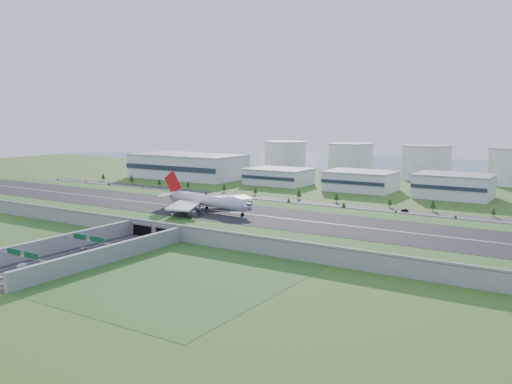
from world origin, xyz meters
The scene contains 24 objects.
ground centered at (0.00, 0.00, 0.00)m, with size 1200.00×1200.00×0.00m, color #2D591B.
airfield_deck centered at (0.00, -0.09, 4.12)m, with size 520.00×100.00×9.20m.
underpass_road centered at (0.00, -99.42, 3.43)m, with size 38.80×120.40×8.00m.
sign_gantry_near centered at (0.00, -95.04, 6.95)m, with size 38.70×0.70×9.80m.
sign_gantry_far centered at (0.00, -130.04, 6.95)m, with size 38.70×0.70×9.80m.
north_expressway centered at (0.00, 95.00, 0.06)m, with size 560.00×36.00×0.12m, color #28282B.
tree_row centered at (15.66, 97.50, 4.51)m, with size 499.74×48.62×8.50m.
hangar_west centered at (-170.00, 185.00, 12.50)m, with size 120.00×60.00×25.00m, color silver.
hangar_mid_a centered at (-60.00, 190.00, 7.50)m, with size 58.00×42.00×15.00m, color silver.
hangar_mid_b centered at (25.00, 190.00, 8.50)m, with size 58.00×42.00×17.00m, color silver.
hangar_mid_c centered at (105.00, 190.00, 9.50)m, with size 58.00×42.00×19.00m, color silver.
fuel_tank_a centered at (-120.00, 310.00, 17.50)m, with size 50.00×50.00×35.00m, color silver.
fuel_tank_b centered at (-35.00, 310.00, 17.50)m, with size 50.00×50.00×35.00m, color silver.
fuel_tank_c centered at (50.00, 310.00, 17.50)m, with size 50.00×50.00×35.00m, color silver.
bay_water centered at (0.00, 480.00, 0.03)m, with size 1200.00×260.00×0.06m, color #39596E.
boeing_747 centered at (0.79, -3.10, 14.58)m, with size 75.30×70.83×23.30m.
car_0 centered at (-10.81, -89.48, 0.91)m, with size 1.86×4.63×1.58m, color silver.
car_1 centered at (-9.33, -124.57, 0.84)m, with size 1.52×4.35×1.43m, color white.
car_2 centered at (9.65, -76.62, 0.86)m, with size 2.47×5.35×1.49m, color #0B0E39.
car_3 centered at (11.73, -141.87, 0.86)m, with size 2.06×5.08×1.47m, color #A10E1D.
car_4 centered at (-145.52, 85.45, 0.80)m, with size 1.61×4.00×1.36m, color #5D5E63.
car_5 centered at (91.04, 104.91, 0.98)m, with size 1.81×5.19×1.71m, color black.
car_6 centered at (133.23, 87.31, 0.83)m, with size 2.36×5.13×1.42m, color silver.
car_7 centered at (-83.16, 104.40, 0.79)m, with size 1.87×4.60×1.34m, color silver.
Camera 1 is at (202.76, -265.20, 66.13)m, focal length 38.00 mm.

